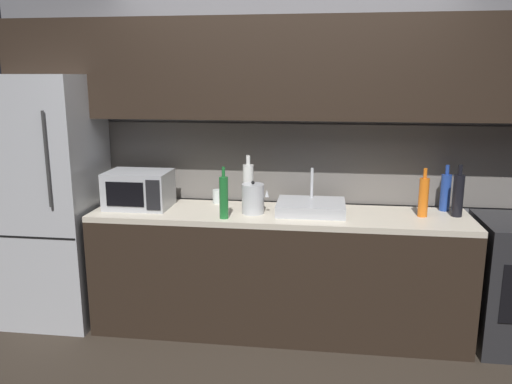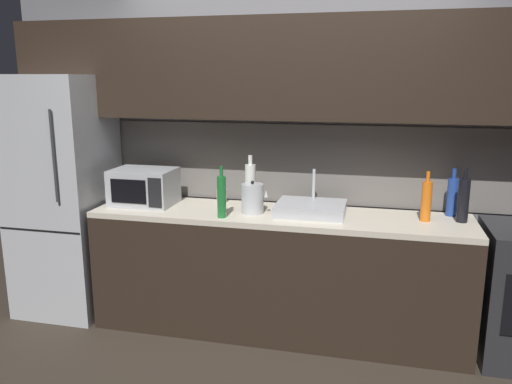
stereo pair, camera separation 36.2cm
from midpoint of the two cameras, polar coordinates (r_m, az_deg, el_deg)
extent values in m
cube|color=slate|center=(3.95, 0.50, 4.07)|extent=(4.42, 0.10, 2.50)
cube|color=slate|center=(3.90, 0.40, 3.22)|extent=(4.42, 0.01, 0.60)
cube|color=black|center=(3.69, 0.08, 13.59)|extent=(4.06, 0.34, 0.70)
cube|color=black|center=(3.78, -0.29, -9.23)|extent=(2.68, 0.60, 0.86)
cube|color=beige|center=(3.64, -0.30, -2.65)|extent=(2.68, 0.60, 0.04)
cube|color=#ADAFB5|center=(4.22, -24.11, -0.91)|extent=(0.68, 0.66, 1.86)
cube|color=black|center=(3.99, -26.34, -4.61)|extent=(0.67, 0.00, 0.01)
cylinder|color=#333333|center=(3.76, -24.95, 3.27)|extent=(0.02, 0.02, 0.65)
cube|color=#A8AAAF|center=(3.90, -15.56, 0.27)|extent=(0.46, 0.34, 0.27)
cube|color=black|center=(3.76, -17.16, -0.28)|extent=(0.28, 0.01, 0.18)
cube|color=black|center=(3.68, -14.23, -0.38)|extent=(0.10, 0.01, 0.22)
cube|color=#ADAFB5|center=(3.63, 3.32, -1.73)|extent=(0.48, 0.38, 0.08)
cylinder|color=silver|center=(3.72, 3.51, 1.01)|extent=(0.02, 0.02, 0.22)
cylinder|color=#B7BABF|center=(3.60, -3.23, -0.79)|extent=(0.16, 0.16, 0.21)
sphere|color=black|center=(3.57, -3.25, 1.04)|extent=(0.02, 0.02, 0.02)
cone|color=#B7BABF|center=(3.57, -1.67, -0.18)|extent=(0.03, 0.03, 0.05)
cylinder|color=orange|center=(3.63, 15.53, -0.63)|extent=(0.07, 0.07, 0.27)
cylinder|color=orange|center=(3.60, 15.69, 1.99)|extent=(0.03, 0.03, 0.07)
cylinder|color=#1E6B2D|center=(3.47, -6.60, -0.69)|extent=(0.06, 0.06, 0.29)
cylinder|color=#1E6B2D|center=(3.44, -6.68, 2.20)|extent=(0.02, 0.02, 0.07)
cylinder|color=#234299|center=(3.84, 17.92, -0.10)|extent=(0.07, 0.07, 0.26)
cylinder|color=#234299|center=(3.81, 18.09, 2.34)|extent=(0.03, 0.03, 0.07)
cylinder|color=silver|center=(3.77, -3.63, 0.66)|extent=(0.08, 0.08, 0.32)
cylinder|color=silver|center=(3.73, -3.67, 3.56)|extent=(0.03, 0.03, 0.07)
cylinder|color=black|center=(3.71, 19.08, -0.42)|extent=(0.07, 0.07, 0.29)
cylinder|color=black|center=(3.67, 19.29, 2.33)|extent=(0.03, 0.03, 0.07)
cylinder|color=silver|center=(3.92, -6.94, -0.52)|extent=(0.08, 0.08, 0.10)
camera|label=1|loc=(0.18, -92.86, -0.65)|focal=35.81mm
camera|label=2|loc=(0.18, 87.14, 0.65)|focal=35.81mm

